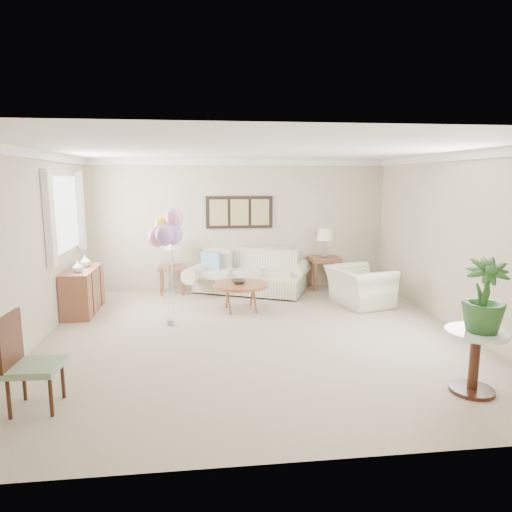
{
  "coord_description": "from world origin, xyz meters",
  "views": [
    {
      "loc": [
        -0.76,
        -6.22,
        2.21
      ],
      "look_at": [
        0.05,
        0.6,
        1.05
      ],
      "focal_mm": 32.0,
      "sensor_mm": 36.0,
      "label": 1
    }
  ],
  "objects_px": {
    "sofa": "(249,276)",
    "accent_chair": "(27,360)",
    "armchair": "(360,286)",
    "balloon_cluster": "(167,230)",
    "coffee_table": "(241,286)"
  },
  "relations": [
    {
      "from": "armchair",
      "to": "accent_chair",
      "type": "xyz_separation_m",
      "value": [
        -4.45,
        -3.21,
        0.16
      ]
    },
    {
      "from": "coffee_table",
      "to": "armchair",
      "type": "relative_size",
      "value": 0.89
    },
    {
      "from": "coffee_table",
      "to": "accent_chair",
      "type": "xyz_separation_m",
      "value": [
        -2.33,
        -3.13,
        0.07
      ]
    },
    {
      "from": "sofa",
      "to": "coffee_table",
      "type": "bearing_deg",
      "value": -102.32
    },
    {
      "from": "armchair",
      "to": "balloon_cluster",
      "type": "height_order",
      "value": "balloon_cluster"
    },
    {
      "from": "balloon_cluster",
      "to": "coffee_table",
      "type": "bearing_deg",
      "value": 30.66
    },
    {
      "from": "coffee_table",
      "to": "accent_chair",
      "type": "relative_size",
      "value": 0.96
    },
    {
      "from": "coffee_table",
      "to": "balloon_cluster",
      "type": "distance_m",
      "value": 1.69
    },
    {
      "from": "sofa",
      "to": "accent_chair",
      "type": "bearing_deg",
      "value": -120.77
    },
    {
      "from": "armchair",
      "to": "balloon_cluster",
      "type": "distance_m",
      "value": 3.54
    },
    {
      "from": "coffee_table",
      "to": "armchair",
      "type": "distance_m",
      "value": 2.12
    },
    {
      "from": "sofa",
      "to": "accent_chair",
      "type": "xyz_separation_m",
      "value": [
        -2.6,
        -4.37,
        0.16
      ]
    },
    {
      "from": "accent_chair",
      "to": "coffee_table",
      "type": "bearing_deg",
      "value": 53.36
    },
    {
      "from": "sofa",
      "to": "balloon_cluster",
      "type": "height_order",
      "value": "balloon_cluster"
    },
    {
      "from": "coffee_table",
      "to": "sofa",
      "type": "bearing_deg",
      "value": 77.68
    }
  ]
}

